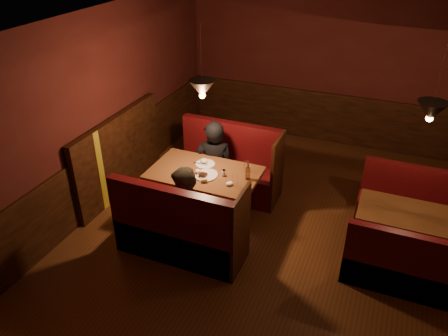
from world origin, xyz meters
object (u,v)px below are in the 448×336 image
at_px(second_bench_far, 404,207).
at_px(diner_a, 214,151).
at_px(main_bench_near, 179,234).
at_px(second_table, 403,223).
at_px(main_table, 206,183).
at_px(main_bench_far, 229,171).
at_px(diner_b, 187,197).
at_px(second_bench_near, 399,269).

relative_size(second_bench_far, diner_a, 0.75).
distance_m(main_bench_near, second_table, 2.91).
bearing_deg(main_table, diner_a, 101.39).
distance_m(main_bench_far, main_bench_near, 1.75).
bearing_deg(second_table, diner_b, -161.65).
height_order(second_table, second_bench_near, second_bench_near).
bearing_deg(main_bench_far, diner_a, -113.20).
bearing_deg(main_bench_far, diner_b, -90.99).
bearing_deg(second_table, main_bench_near, -155.91).
bearing_deg(second_bench_far, main_bench_near, -144.97).
bearing_deg(second_table, main_bench_far, 168.11).
height_order(main_table, diner_a, diner_a).
xyz_separation_m(main_bench_far, main_bench_near, (0.00, -1.75, 0.00)).
height_order(main_bench_far, diner_a, diner_a).
xyz_separation_m(second_bench_near, diner_b, (-2.71, -0.20, 0.46)).
height_order(second_bench_far, second_bench_near, same).
distance_m(main_table, second_bench_near, 2.75).
bearing_deg(main_bench_far, second_bench_far, 2.85).
bearing_deg(diner_a, second_table, 158.72).
xyz_separation_m(main_bench_near, second_bench_near, (2.68, 0.49, -0.08)).
bearing_deg(diner_b, main_bench_near, -83.34).
xyz_separation_m(main_bench_far, diner_a, (-0.13, -0.31, 0.48)).
height_order(second_bench_far, diner_b, diner_b).
distance_m(main_bench_far, second_table, 2.72).
distance_m(main_bench_near, second_bench_near, 2.73).
xyz_separation_m(main_table, second_table, (2.67, 0.31, -0.15)).
bearing_deg(main_bench_far, main_table, -91.12).
distance_m(second_bench_far, diner_b, 3.17).
bearing_deg(second_table, second_bench_far, 87.80).
bearing_deg(second_bench_far, main_table, -159.57).
bearing_deg(second_table, main_table, -173.32).
height_order(main_table, second_table, main_table).
distance_m(second_table, diner_a, 2.82).
distance_m(main_bench_near, second_bench_far, 3.28).
bearing_deg(main_bench_near, main_table, 91.12).
xyz_separation_m(diner_a, diner_b, (0.11, -1.14, -0.10)).
xyz_separation_m(main_bench_far, second_table, (2.66, -0.56, 0.12)).
height_order(main_bench_near, second_bench_near, main_bench_near).
height_order(main_table, second_bench_near, main_table).
distance_m(second_bench_far, second_bench_near, 1.39).
distance_m(second_table, second_bench_far, 0.72).
bearing_deg(second_bench_near, diner_b, -175.85).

